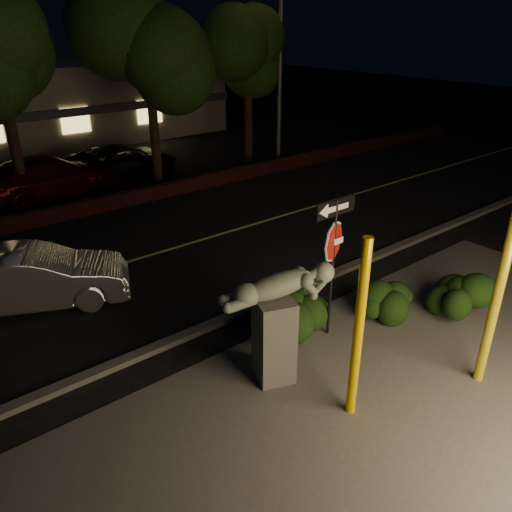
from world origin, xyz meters
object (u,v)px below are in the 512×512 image
(signpost, at_px, (334,242))
(parked_car_dark, at_px, (121,160))
(streetlight, at_px, (278,27))
(silver_sedan, at_px, (34,278))
(parked_car_darkred, at_px, (50,177))
(yellow_pole_left, at_px, (358,332))
(sculpture, at_px, (277,314))
(yellow_pole_right, at_px, (496,300))

(signpost, relative_size, parked_car_dark, 0.64)
(streetlight, relative_size, silver_sedan, 2.30)
(parked_car_darkred, xyz_separation_m, parked_car_dark, (3.28, 1.01, -0.12))
(yellow_pole_left, relative_size, sculpture, 1.45)
(parked_car_darkred, bearing_deg, parked_car_dark, -80.67)
(signpost, xyz_separation_m, streetlight, (8.22, 11.24, 3.62))
(parked_car_darkred, bearing_deg, yellow_pole_right, -178.19)
(signpost, bearing_deg, sculpture, -167.67)
(signpost, distance_m, sculpture, 1.98)
(yellow_pole_left, xyz_separation_m, parked_car_dark, (3.16, 15.67, -0.98))
(streetlight, relative_size, parked_car_darkred, 1.82)
(yellow_pole_left, height_order, yellow_pole_right, yellow_pole_right)
(sculpture, height_order, streetlight, streetlight)
(signpost, distance_m, streetlight, 14.39)
(yellow_pole_left, height_order, sculpture, yellow_pole_left)
(sculpture, height_order, silver_sedan, sculpture)
(yellow_pole_right, distance_m, streetlight, 16.25)
(yellow_pole_right, bearing_deg, streetlight, 63.14)
(signpost, bearing_deg, parked_car_darkred, 96.96)
(sculpture, bearing_deg, silver_sedan, 134.92)
(yellow_pole_left, relative_size, streetlight, 0.34)
(yellow_pole_right, height_order, sculpture, yellow_pole_right)
(silver_sedan, relative_size, parked_car_dark, 0.90)
(yellow_pole_right, relative_size, parked_car_dark, 0.74)
(signpost, height_order, parked_car_darkred, signpost)
(parked_car_dark, bearing_deg, signpost, 175.83)
(yellow_pole_right, relative_size, sculpture, 1.53)
(yellow_pole_left, distance_m, yellow_pole_right, 2.66)
(sculpture, bearing_deg, parked_car_darkred, 108.02)
(yellow_pole_right, height_order, parked_car_darkred, yellow_pole_right)
(signpost, height_order, silver_sedan, signpost)
(streetlight, bearing_deg, yellow_pole_left, -143.61)
(streetlight, xyz_separation_m, parked_car_dark, (-6.44, 2.55, -5.11))
(yellow_pole_left, height_order, parked_car_dark, yellow_pole_left)
(yellow_pole_left, relative_size, parked_car_dark, 0.70)
(silver_sedan, bearing_deg, streetlight, -40.74)
(silver_sedan, distance_m, parked_car_dark, 10.69)
(parked_car_darkred, bearing_deg, silver_sedan, 151.53)
(yellow_pole_left, xyz_separation_m, signpost, (1.39, 1.87, 0.51))
(streetlight, relative_size, parked_car_dark, 2.07)
(yellow_pole_left, relative_size, silver_sedan, 0.77)
(sculpture, xyz_separation_m, parked_car_dark, (3.57, 14.18, -0.74))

